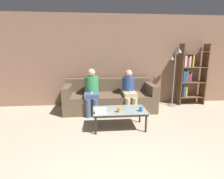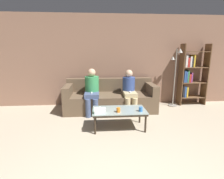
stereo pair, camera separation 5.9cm
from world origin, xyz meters
The scene contains 10 objects.
wall_back centered at (0.00, 4.05, 1.30)m, with size 12.00×0.06×2.60m.
couch centered at (0.00, 3.50, 0.31)m, with size 2.40×0.93×0.83m.
coffee_table centered at (0.10, 2.30, 0.37)m, with size 1.10×0.59×0.41m.
cup_near_left centered at (0.52, 2.16, 0.45)m, with size 0.08×0.08×0.09m.
cup_near_right centered at (0.07, 2.15, 0.45)m, with size 0.08×0.08×0.09m.
tissue_box centered at (-0.29, 2.12, 0.46)m, with size 0.22×0.12×0.13m.
bookshelf centered at (2.39, 3.82, 0.90)m, with size 0.78×0.32×1.79m.
standing_lamp centered at (1.87, 3.68, 1.01)m, with size 0.31×0.26×1.65m.
seated_person_left_end centered at (-0.49, 3.30, 0.62)m, with size 0.36×0.69×1.14m.
seated_person_mid_left centered at (0.49, 3.29, 0.60)m, with size 0.32×0.66×1.11m.
Camera 1 is at (-0.37, -1.10, 1.61)m, focal length 28.00 mm.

